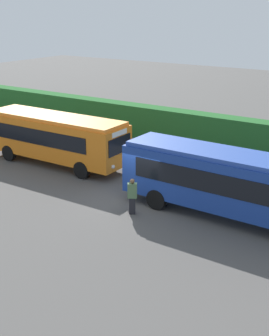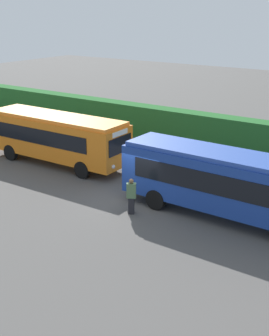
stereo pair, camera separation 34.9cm
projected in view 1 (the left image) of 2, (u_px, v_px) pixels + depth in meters
The scene contains 6 objects.
ground_plane at pixel (138, 204), 22.55m from camera, with size 106.00×106.00×0.00m, color #514F4C.
bus_orange at pixel (56, 136), 27.73m from camera, with size 9.58×2.69×3.02m.
bus_blue at pixel (230, 181), 20.55m from camera, with size 10.31×2.56×3.07m.
person_left at pixel (104, 146), 28.53m from camera, with size 0.48×0.46×1.85m.
person_center at pixel (132, 195), 21.20m from camera, with size 0.51×0.45×1.73m.
hedge_row at pixel (226, 134), 30.43m from camera, with size 65.00×1.34×2.33m, color #215E26.
Camera 1 is at (11.34, -17.31, 9.14)m, focal length 49.14 mm.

